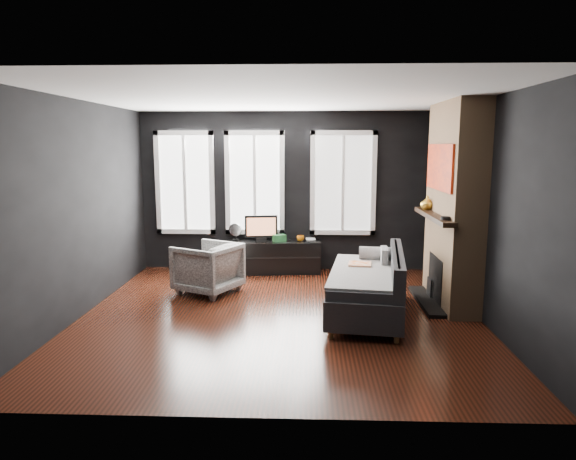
{
  "coord_description": "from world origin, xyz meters",
  "views": [
    {
      "loc": [
        0.35,
        -6.25,
        2.14
      ],
      "look_at": [
        0.1,
        0.3,
        1.05
      ],
      "focal_mm": 32.0,
      "sensor_mm": 36.0,
      "label": 1
    }
  ],
  "objects_px": {
    "sofa": "(366,283)",
    "book": "(306,233)",
    "media_console": "(273,256)",
    "monitor": "(261,226)",
    "mantel_vase": "(427,203)",
    "mug": "(300,238)",
    "armchair": "(208,265)"
  },
  "relations": [
    {
      "from": "sofa",
      "to": "book",
      "type": "relative_size",
      "value": 8.9
    },
    {
      "from": "media_console",
      "to": "sofa",
      "type": "bearing_deg",
      "value": -63.49
    },
    {
      "from": "monitor",
      "to": "mantel_vase",
      "type": "xyz_separation_m",
      "value": [
        2.47,
        -1.16,
        0.54
      ]
    },
    {
      "from": "monitor",
      "to": "sofa",
      "type": "bearing_deg",
      "value": -62.63
    },
    {
      "from": "mug",
      "to": "book",
      "type": "xyz_separation_m",
      "value": [
        0.09,
        0.15,
        0.05
      ]
    },
    {
      "from": "monitor",
      "to": "book",
      "type": "bearing_deg",
      "value": 4.13
    },
    {
      "from": "mug",
      "to": "mantel_vase",
      "type": "distance_m",
      "value": 2.28
    },
    {
      "from": "sofa",
      "to": "mantel_vase",
      "type": "height_order",
      "value": "mantel_vase"
    },
    {
      "from": "book",
      "to": "mantel_vase",
      "type": "height_order",
      "value": "mantel_vase"
    },
    {
      "from": "media_console",
      "to": "monitor",
      "type": "height_order",
      "value": "monitor"
    },
    {
      "from": "mug",
      "to": "sofa",
      "type": "bearing_deg",
      "value": -68.32
    },
    {
      "from": "mantel_vase",
      "to": "sofa",
      "type": "bearing_deg",
      "value": -133.5
    },
    {
      "from": "sofa",
      "to": "monitor",
      "type": "bearing_deg",
      "value": 133.25
    },
    {
      "from": "media_console",
      "to": "mug",
      "type": "bearing_deg",
      "value": -6.81
    },
    {
      "from": "mug",
      "to": "mantel_vase",
      "type": "bearing_deg",
      "value": -32.87
    },
    {
      "from": "armchair",
      "to": "mug",
      "type": "xyz_separation_m",
      "value": [
        1.34,
        1.24,
        0.2
      ]
    },
    {
      "from": "media_console",
      "to": "monitor",
      "type": "distance_m",
      "value": 0.56
    },
    {
      "from": "monitor",
      "to": "media_console",
      "type": "bearing_deg",
      "value": 0.34
    },
    {
      "from": "media_console",
      "to": "monitor",
      "type": "relative_size",
      "value": 2.82
    },
    {
      "from": "sofa",
      "to": "mantel_vase",
      "type": "distance_m",
      "value": 1.65
    },
    {
      "from": "mug",
      "to": "armchair",
      "type": "bearing_deg",
      "value": -137.14
    },
    {
      "from": "media_console",
      "to": "mug",
      "type": "xyz_separation_m",
      "value": [
        0.46,
        -0.02,
        0.33
      ]
    },
    {
      "from": "monitor",
      "to": "book",
      "type": "xyz_separation_m",
      "value": [
        0.75,
        0.16,
        -0.14
      ]
    },
    {
      "from": "media_console",
      "to": "book",
      "type": "height_order",
      "value": "book"
    },
    {
      "from": "book",
      "to": "armchair",
      "type": "bearing_deg",
      "value": -135.84
    },
    {
      "from": "sofa",
      "to": "media_console",
      "type": "bearing_deg",
      "value": 129.19
    },
    {
      "from": "sofa",
      "to": "mantel_vase",
      "type": "relative_size",
      "value": 9.64
    },
    {
      "from": "mantel_vase",
      "to": "mug",
      "type": "bearing_deg",
      "value": 147.13
    },
    {
      "from": "monitor",
      "to": "book",
      "type": "relative_size",
      "value": 2.54
    },
    {
      "from": "sofa",
      "to": "mantel_vase",
      "type": "bearing_deg",
      "value": 54.56
    },
    {
      "from": "armchair",
      "to": "monitor",
      "type": "distance_m",
      "value": 1.45
    },
    {
      "from": "sofa",
      "to": "armchair",
      "type": "xyz_separation_m",
      "value": [
        -2.2,
        0.93,
        -0.02
      ]
    }
  ]
}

